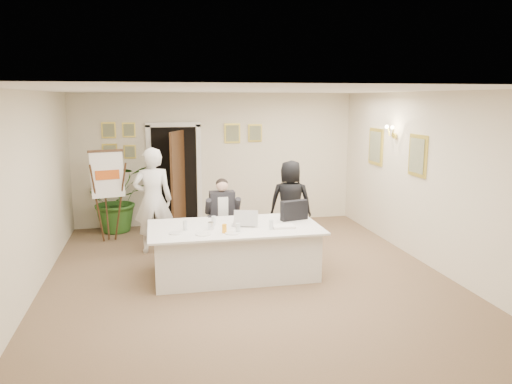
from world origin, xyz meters
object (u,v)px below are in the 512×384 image
Objects in this scene: standing_man at (153,200)px; laptop_bag at (294,210)px; paper_stack at (283,226)px; laptop at (244,216)px; oj_glass at (224,229)px; steel_jug at (211,226)px; conference_table at (235,250)px; flip_chart at (108,201)px; seated_man at (223,217)px; potted_palm at (116,199)px; standing_woman at (290,202)px.

laptop_bag is (2.20, -1.27, 0.00)m from standing_man.
paper_stack is at bearing 135.76° from standing_man.
laptop reaches higher than oj_glass.
laptop_bag reaches higher than oj_glass.
laptop_bag is 4.07× the size of steel_jug.
oj_glass is at bearing -119.91° from conference_table.
laptop is at bearing -45.60° from flip_chart.
standing_man is at bearing 135.67° from laptop_bag.
oj_glass is at bearing -116.13° from laptop.
steel_jug reaches higher than conference_table.
conference_table is at bearing -95.57° from seated_man.
laptop is (0.20, -0.99, 0.23)m from seated_man.
conference_table is 6.88× the size of laptop.
flip_chart is 1.28× the size of potted_palm.
flip_chart is at bearing -97.49° from potted_palm.
laptop is 3.42× the size of steel_jug.
laptop_bag is at bearing -44.34° from potted_palm.
laptop_bag is (0.84, 0.16, 0.02)m from laptop.
potted_palm is at bearing -7.30° from standing_woman.
standing_woman is 1.31m from laptop_bag.
conference_table is 0.55m from laptop.
standing_man is 16.92× the size of steel_jug.
potted_palm is 4.11m from laptop_bag.
steel_jug is at bearing -162.92° from conference_table.
seated_man is 1.27m from standing_man.
oj_glass is at bearing -169.77° from laptop_bag.
laptop is (2.20, -2.24, 0.12)m from flip_chart.
seated_man reaches higher than laptop.
paper_stack reaches higher than conference_table.
oj_glass is (-0.20, -0.35, 0.45)m from conference_table.
standing_woman is 2.30m from steel_jug.
flip_chart is 1.18m from standing_man.
oj_glass is at bearing -55.14° from steel_jug.
paper_stack is (0.74, -1.26, 0.11)m from seated_man.
oj_glass is (1.83, -2.64, 0.04)m from flip_chart.
potted_palm reaches higher than conference_table.
conference_table is 3.64m from potted_palm.
paper_stack is at bearing 8.13° from oj_glass.
oj_glass is (-1.20, -0.55, -0.09)m from laptop_bag.
oj_glass is at bearing -63.17° from potted_palm.
laptop_bag is at bearing 11.26° from conference_table.
laptop_bag is 1.34× the size of paper_stack.
flip_chart is 0.80m from potted_palm.
seated_man reaches higher than paper_stack.
steel_jug is (-1.37, -0.31, -0.10)m from laptop_bag.
conference_table is 2.00m from standing_woman.
conference_table is at bearing -148.75° from laptop.
standing_man is (0.83, -0.82, 0.13)m from flip_chart.
standing_woman is 4.70× the size of paper_stack.
flip_chart is 3.14m from laptop.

